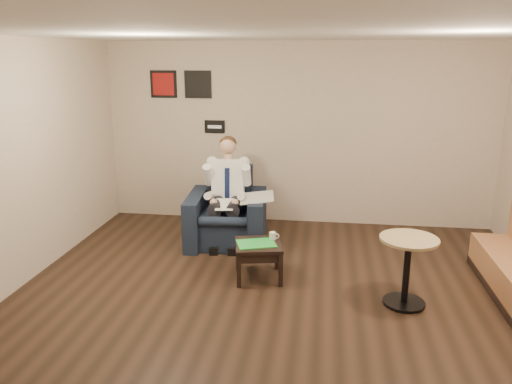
# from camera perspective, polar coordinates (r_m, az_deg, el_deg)

# --- Properties ---
(ground) EXTENTS (6.00, 6.00, 0.00)m
(ground) POSITION_cam_1_polar(r_m,az_deg,el_deg) (5.37, 2.44, -13.52)
(ground) COLOR black
(ground) RESTS_ON ground
(wall_back) EXTENTS (6.00, 0.02, 2.80)m
(wall_back) POSITION_cam_1_polar(r_m,az_deg,el_deg) (7.78, 4.75, 6.55)
(wall_back) COLOR beige
(wall_back) RESTS_ON ground
(wall_front) EXTENTS (6.00, 0.02, 2.80)m
(wall_front) POSITION_cam_1_polar(r_m,az_deg,el_deg) (2.10, -5.67, -19.35)
(wall_front) COLOR beige
(wall_front) RESTS_ON ground
(ceiling) EXTENTS (6.00, 6.00, 0.02)m
(ceiling) POSITION_cam_1_polar(r_m,az_deg,el_deg) (4.70, 2.84, 17.90)
(ceiling) COLOR white
(ceiling) RESTS_ON wall_back
(seating_sign) EXTENTS (0.32, 0.02, 0.20)m
(seating_sign) POSITION_cam_1_polar(r_m,az_deg,el_deg) (7.93, -4.74, 7.45)
(seating_sign) COLOR black
(seating_sign) RESTS_ON wall_back
(art_print_left) EXTENTS (0.42, 0.03, 0.42)m
(art_print_left) POSITION_cam_1_polar(r_m,az_deg,el_deg) (8.08, -10.51, 12.03)
(art_print_left) COLOR maroon
(art_print_left) RESTS_ON wall_back
(art_print_right) EXTENTS (0.42, 0.03, 0.42)m
(art_print_right) POSITION_cam_1_polar(r_m,az_deg,el_deg) (7.92, -6.65, 12.12)
(art_print_right) COLOR black
(art_print_right) RESTS_ON wall_back
(armchair) EXTENTS (1.15, 1.15, 1.04)m
(armchair) POSITION_cam_1_polar(r_m,az_deg,el_deg) (7.03, -3.37, -1.77)
(armchair) COLOR black
(armchair) RESTS_ON ground
(seated_man) EXTENTS (0.75, 1.07, 1.42)m
(seated_man) POSITION_cam_1_polar(r_m,az_deg,el_deg) (6.85, -3.53, -0.57)
(seated_man) COLOR white
(seated_man) RESTS_ON armchair
(lap_papers) EXTENTS (0.28, 0.37, 0.01)m
(lap_papers) POSITION_cam_1_polar(r_m,az_deg,el_deg) (6.76, -3.64, -1.43)
(lap_papers) COLOR white
(lap_papers) RESTS_ON seated_man
(newspaper) EXTENTS (0.52, 0.62, 0.01)m
(newspaper) POSITION_cam_1_polar(r_m,az_deg,el_deg) (6.83, 0.11, -0.62)
(newspaper) COLOR silver
(newspaper) RESTS_ON armchair
(side_table) EXTENTS (0.64, 0.64, 0.44)m
(side_table) POSITION_cam_1_polar(r_m,az_deg,el_deg) (6.01, 0.29, -7.85)
(side_table) COLOR black
(side_table) RESTS_ON ground
(green_folder) EXTENTS (0.52, 0.44, 0.01)m
(green_folder) POSITION_cam_1_polar(r_m,az_deg,el_deg) (5.90, 0.01, -5.91)
(green_folder) COLOR green
(green_folder) RESTS_ON side_table
(coffee_mug) EXTENTS (0.10, 0.10, 0.09)m
(coffee_mug) POSITION_cam_1_polar(r_m,az_deg,el_deg) (6.03, 1.90, -5.02)
(coffee_mug) COLOR white
(coffee_mug) RESTS_ON side_table
(smartphone) EXTENTS (0.14, 0.07, 0.01)m
(smartphone) POSITION_cam_1_polar(r_m,az_deg,el_deg) (6.07, 0.66, -5.30)
(smartphone) COLOR black
(smartphone) RESTS_ON side_table
(cafe_table) EXTENTS (0.66, 0.66, 0.76)m
(cafe_table) POSITION_cam_1_polar(r_m,az_deg,el_deg) (5.58, 16.82, -8.69)
(cafe_table) COLOR #9E8456
(cafe_table) RESTS_ON ground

